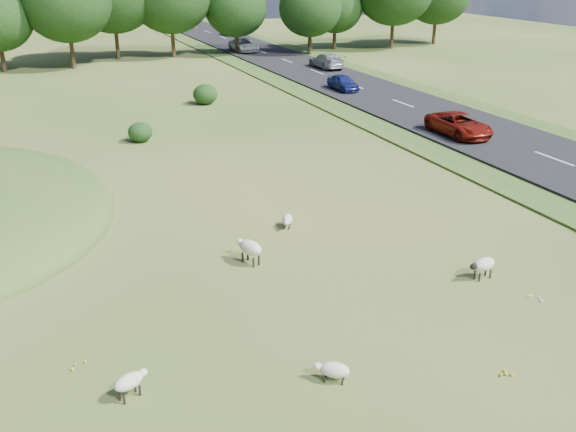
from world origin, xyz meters
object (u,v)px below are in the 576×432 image
Objects in this scene: car_5 at (327,60)px; car_6 at (244,45)px; sheep_1 at (287,220)px; sheep_3 at (250,248)px; car_2 at (343,82)px; car_3 at (231,30)px; sheep_4 at (333,370)px; car_4 at (459,124)px; sheep_2 at (130,381)px; sheep_0 at (483,265)px.

car_6 is at bearing -75.90° from car_5.
sheep_1 is at bearing -106.81° from car_6.
car_6 is (-3.80, 15.13, -0.01)m from car_5.
sheep_1 is 0.74× the size of sheep_3.
car_3 is at bearing 85.01° from car_2.
sheep_3 is 1.35× the size of sheep_4.
car_4 is 42.63m from car_6.
sheep_0 is at bearing -17.08° from sheep_2.
sheep_2 is 5.46m from sheep_4.
sheep_1 is 12.27m from sheep_2.
car_5 reaches higher than sheep_0.
sheep_0 is 0.85× the size of sheep_3.
car_4 is at bearing -78.59° from sheep_3.
car_2 is 0.76× the size of car_4.
sheep_4 is 0.21× the size of car_3.
sheep_3 is 0.29× the size of car_3.
sheep_1 is 0.19× the size of car_6.
car_5 is at bearing 90.00° from car_3.
car_4 is at bearing -90.00° from car_2.
sheep_4 is 82.72m from car_3.
sheep_2 is 0.28× the size of car_2.
car_6 reaches higher than sheep_3.
car_4 is at bearing 149.12° from sheep_1.
sheep_3 reaches higher than sheep_2.
sheep_1 is at bearing 22.06° from sheep_2.
car_3 is (19.49, 69.11, 0.58)m from sheep_1.
car_6 reaches higher than car_2.
car_4 is (23.92, 18.40, 0.43)m from sheep_2.
car_6 is at bearing -168.34° from sheep_1.
car_2 is at bearing 71.27° from car_5.
sheep_1 is 30.02m from car_2.
sheep_3 is at bearing 23.09° from sheep_2.
car_2 is at bearing 90.00° from car_4.
car_3 is 0.88× the size of car_6.
car_4 is at bearing 86.36° from car_3.
car_3 reaches higher than sheep_3.
car_2 is at bearing -80.80° from sheep_4.
car_6 is at bearing 77.53° from car_3.
sheep_2 is at bearing 0.95° from sheep_0.
sheep_3 is at bearing 60.73° from car_5.
car_6 is (0.00, 42.63, 0.05)m from car_4.
sheep_1 is 10.91m from sheep_4.
car_5 is (22.14, 39.50, 0.34)m from sheep_3.
sheep_3 is at bearing -122.95° from car_2.
car_2 reaches higher than sheep_0.
sheep_0 is 1.15× the size of sheep_4.
car_2 reaches higher than sheep_1.
sheep_1 is 54.25m from car_6.
sheep_3 reaches higher than sheep_4.
car_6 is (18.65, 62.43, 0.63)m from sheep_4.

